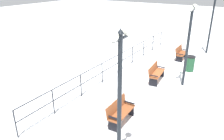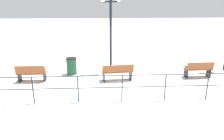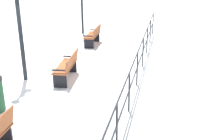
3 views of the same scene
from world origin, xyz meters
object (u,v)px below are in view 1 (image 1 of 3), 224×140
Objects in this scene: bench_nearest at (120,112)px; bench_third at (181,53)px; lamppost_middle at (189,34)px; lamppost_far at (213,16)px; bench_second at (156,73)px; lamppost_near at (120,80)px; trash_bin at (190,63)px.

bench_nearest reaches higher than bench_third.
lamppost_far is (-0.00, 6.55, 0.02)m from lamppost_middle.
bench_second is 4.38m from bench_third.
bench_second is at bearing -169.13° from lamppost_middle.
bench_third is 3.64m from lamppost_far.
lamppost_far is (1.19, 11.19, 2.33)m from bench_nearest.
lamppost_near is at bearing -90.00° from lamppost_far.
bench_second is at bearing -116.00° from trash_bin.
lamppost_near is at bearing -88.58° from trash_bin.
lamppost_far reaches higher than lamppost_near.
lamppost_near is at bearing -82.92° from bench_second.
trash_bin reaches higher than bench_nearest.
bench_third is 0.35× the size of lamppost_middle.
bench_second is 1.73× the size of trash_bin.
bench_second is at bearing -101.85° from lamppost_far.
lamppost_middle is 4.37× the size of trash_bin.
lamppost_middle is at bearing -72.78° from bench_third.
bench_third is at bearing 96.85° from lamppost_near.
bench_third is at bearing 82.95° from bench_second.
trash_bin is at bearing 91.42° from lamppost_near.
lamppost_middle is 3.20m from trash_bin.
bench_second is 0.39× the size of lamppost_near.
lamppost_near is at bearing -90.00° from lamppost_middle.
trash_bin is at bearing -60.66° from bench_third.
bench_third is 0.33× the size of lamppost_far.
bench_second is 7.35m from lamppost_far.
lamppost_far is at bearing 90.00° from lamppost_middle.
lamppost_near is 13.32m from lamppost_far.
trash_bin is (-0.22, -4.35, -2.32)m from lamppost_far.
bench_nearest is 11.49m from lamppost_far.
lamppost_near is 0.96× the size of lamppost_far.
lamppost_near is at bearing -83.59° from bench_third.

